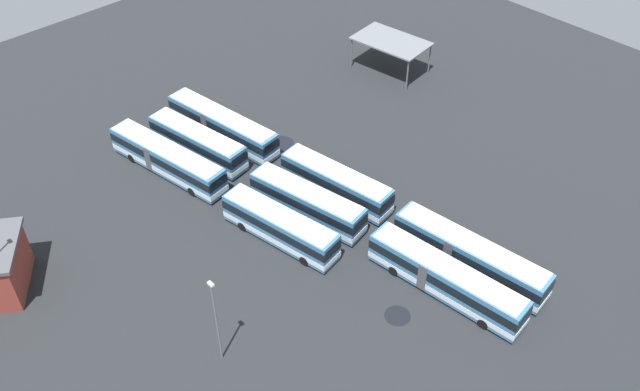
{
  "coord_description": "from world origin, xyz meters",
  "views": [
    {
      "loc": [
        37.51,
        -33.95,
        46.8
      ],
      "look_at": [
        -0.16,
        1.95,
        1.46
      ],
      "focal_mm": 38.5,
      "sensor_mm": 36.0,
      "label": 1
    }
  ],
  "objects": [
    {
      "name": "puddle_near_shelter",
      "position": [
        -10.97,
        6.05,
        0.0
      ],
      "size": [
        3.14,
        3.14,
        0.01
      ],
      "primitive_type": "cylinder",
      "color": "black",
      "rests_on": "ground_plane"
    },
    {
      "name": "bus_row1_slot0",
      "position": [
        0.73,
        -4.13,
        1.78
      ],
      "size": [
        12.72,
        4.62,
        3.37
      ],
      "color": "teal",
      "rests_on": "ground_plane"
    },
    {
      "name": "bus_row2_slot1",
      "position": [
        15.73,
        2.03,
        1.79
      ],
      "size": [
        15.29,
        4.15,
        3.37
      ],
      "color": "teal",
      "rests_on": "ground_plane"
    },
    {
      "name": "lamp_post_far_corner",
      "position": [
        7.7,
        -16.6,
        4.95
      ],
      "size": [
        0.56,
        0.28,
        9.06
      ],
      "color": "slate",
      "rests_on": "ground_plane"
    },
    {
      "name": "maintenance_shelter",
      "position": [
        -13.37,
        27.13,
        4.08
      ],
      "size": [
        10.0,
        6.84,
        4.3
      ],
      "color": "slate",
      "rests_on": "ground_plane"
    },
    {
      "name": "puddle_back_corner",
      "position": [
        14.73,
        -2.98,
        0.0
      ],
      "size": [
        2.3,
        2.3,
        0.01
      ],
      "primitive_type": "cylinder",
      "color": "black",
      "rests_on": "ground_plane"
    },
    {
      "name": "bus_row2_slot2",
      "position": [
        15.44,
        5.91,
        1.79
      ],
      "size": [
        15.3,
        4.29,
        3.37
      ],
      "color": "teal",
      "rests_on": "ground_plane"
    },
    {
      "name": "bus_row1_slot1",
      "position": [
        -0.02,
        0.08,
        1.78
      ],
      "size": [
        12.86,
        4.87,
        3.37
      ],
      "color": "teal",
      "rests_on": "ground_plane"
    },
    {
      "name": "ground_plane",
      "position": [
        0.0,
        0.0,
        0.0
      ],
      "size": [
        111.82,
        111.82,
        0.0
      ],
      "primitive_type": "plane",
      "color": "black"
    },
    {
      "name": "bus_row0_slot0",
      "position": [
        -15.42,
        -6.02,
        1.79
      ],
      "size": [
        15.33,
        4.96,
        3.37
      ],
      "color": "teal",
      "rests_on": "ground_plane"
    },
    {
      "name": "bus_row1_slot2",
      "position": [
        -0.18,
        4.26,
        1.78
      ],
      "size": [
        12.84,
        4.4,
        3.37
      ],
      "color": "teal",
      "rests_on": "ground_plane"
    },
    {
      "name": "bus_row0_slot2",
      "position": [
        -16.37,
        2.05,
        1.79
      ],
      "size": [
        15.31,
        4.48,
        3.37
      ],
      "color": "teal",
      "rests_on": "ground_plane"
    },
    {
      "name": "puddle_centre_drain",
      "position": [
        -0.93,
        2.21,
        0.0
      ],
      "size": [
        3.33,
        3.33,
        0.01
      ],
      "primitive_type": "cylinder",
      "color": "black",
      "rests_on": "ground_plane"
    },
    {
      "name": "bus_row0_slot1",
      "position": [
        -15.62,
        -1.89,
        1.78
      ],
      "size": [
        12.83,
        4.52,
        3.37
      ],
      "color": "teal",
      "rests_on": "ground_plane"
    }
  ]
}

